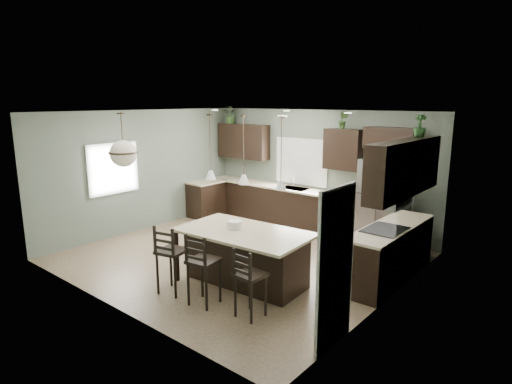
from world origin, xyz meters
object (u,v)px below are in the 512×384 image
at_px(refrigerator, 384,203).
at_px(bar_stool_left, 172,259).
at_px(kitchen_island, 244,258).
at_px(plant_back_left, 231,115).
at_px(bar_stool_right, 250,282).
at_px(bar_stool_center, 204,269).
at_px(serving_dish, 234,225).

height_order(refrigerator, bar_stool_left, refrigerator).
relative_size(refrigerator, bar_stool_left, 1.63).
relative_size(kitchen_island, plant_back_left, 4.69).
bearing_deg(bar_stool_right, plant_back_left, 137.28).
relative_size(kitchen_island, bar_stool_center, 1.94).
distance_m(refrigerator, bar_stool_center, 4.34).
bearing_deg(bar_stool_center, refrigerator, 68.25).
xyz_separation_m(refrigerator, bar_stool_center, (-0.94, -4.22, -0.36)).
distance_m(kitchen_island, bar_stool_right, 1.11).
bearing_deg(plant_back_left, refrigerator, -1.86).
xyz_separation_m(kitchen_island, serving_dish, (-0.20, -0.01, 0.53)).
height_order(refrigerator, bar_stool_right, refrigerator).
bearing_deg(plant_back_left, bar_stool_left, -57.50).
height_order(refrigerator, plant_back_left, plant_back_left).
bearing_deg(serving_dish, bar_stool_center, -76.91).
xyz_separation_m(bar_stool_left, plant_back_left, (-2.80, 4.40, 2.07)).
xyz_separation_m(serving_dish, bar_stool_center, (0.21, -0.91, -0.43)).
bearing_deg(serving_dish, bar_stool_right, -37.25).
height_order(kitchen_island, bar_stool_right, bar_stool_right).
bearing_deg(refrigerator, plant_back_left, 178.14).
distance_m(bar_stool_left, bar_stool_right, 1.48).
bearing_deg(bar_stool_center, kitchen_island, 81.56).
bearing_deg(kitchen_island, bar_stool_left, -128.79).
height_order(kitchen_island, bar_stool_left, bar_stool_left).
height_order(bar_stool_center, plant_back_left, plant_back_left).
bearing_deg(bar_stool_center, plant_back_left, 119.45).
relative_size(serving_dish, bar_stool_left, 0.21).
relative_size(bar_stool_center, bar_stool_right, 1.09).
xyz_separation_m(serving_dish, bar_stool_left, (-0.47, -0.95, -0.43)).
bearing_deg(bar_stool_left, refrigerator, 55.71).
bearing_deg(refrigerator, bar_stool_left, -110.87).
xyz_separation_m(kitchen_island, bar_stool_center, (0.01, -0.92, 0.10)).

